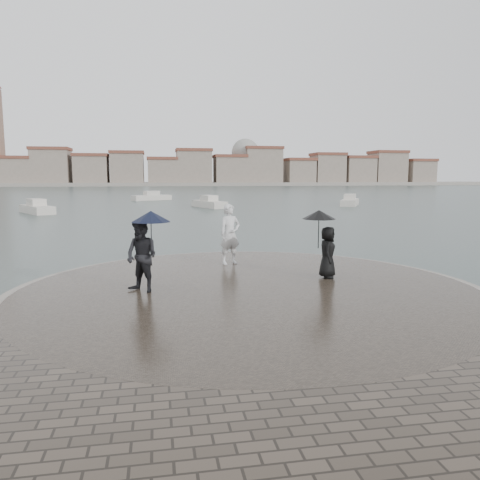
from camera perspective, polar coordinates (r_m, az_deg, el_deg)
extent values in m
plane|color=#2B3835|center=(9.18, 5.41, -13.05)|extent=(400.00, 400.00, 0.00)
cylinder|color=gray|center=(12.38, 1.06, -6.73)|extent=(12.50, 12.50, 0.32)
cylinder|color=#2D261E|center=(12.38, 1.06, -6.63)|extent=(11.90, 11.90, 0.36)
imported|color=silver|center=(15.49, -1.23, 0.71)|extent=(0.85, 0.69, 2.00)
imported|color=black|center=(11.99, -11.89, -1.96)|extent=(1.12, 1.09, 1.81)
cylinder|color=black|center=(12.02, -10.75, 0.23)|extent=(0.02, 0.02, 0.90)
cone|color=black|center=(11.96, -10.81, 2.84)|extent=(1.01, 1.01, 0.28)
imported|color=black|center=(13.63, 10.63, -1.48)|extent=(0.70, 0.84, 1.48)
cylinder|color=black|center=(13.56, 9.55, 0.89)|extent=(0.02, 0.02, 0.90)
cone|color=black|center=(13.51, 9.60, 3.08)|extent=(0.97, 0.97, 0.26)
cube|color=gray|center=(171.30, -9.41, 6.74)|extent=(260.00, 20.00, 1.20)
cube|color=gray|center=(174.35, -25.53, 7.40)|extent=(10.00, 10.00, 9.00)
cube|color=brown|center=(174.46, -25.63, 9.04)|extent=(10.60, 10.60, 1.00)
cube|color=gray|center=(171.82, -21.99, 8.10)|extent=(12.00, 10.00, 12.00)
cube|color=brown|center=(172.05, -22.10, 10.26)|extent=(12.60, 10.60, 1.00)
cube|color=gray|center=(169.66, -17.63, 7.97)|extent=(11.00, 10.00, 10.00)
cube|color=brown|center=(169.81, -17.71, 9.82)|extent=(11.60, 10.60, 1.00)
cube|color=gray|center=(168.55, -13.55, 8.29)|extent=(11.00, 10.00, 11.00)
cube|color=brown|center=(168.74, -13.62, 10.32)|extent=(11.60, 10.60, 1.00)
cube|color=gray|center=(168.28, -9.42, 8.06)|extent=(10.00, 10.00, 9.00)
cube|color=brown|center=(168.39, -9.46, 9.76)|extent=(10.60, 10.60, 1.00)
cube|color=gray|center=(168.81, -5.65, 8.63)|extent=(12.00, 10.00, 12.00)
cube|color=brown|center=(169.04, -5.68, 10.83)|extent=(12.60, 10.60, 1.00)
cube|color=gray|center=(170.32, -1.24, 8.32)|extent=(11.00, 10.00, 10.00)
cube|color=brown|center=(170.46, -1.25, 10.17)|extent=(11.60, 10.60, 1.00)
cube|color=gray|center=(172.60, 2.74, 8.80)|extent=(13.00, 10.00, 13.00)
cube|color=brown|center=(172.88, 2.76, 11.12)|extent=(13.60, 10.60, 1.00)
cube|color=gray|center=(176.22, 7.23, 8.08)|extent=(10.00, 10.00, 9.00)
cube|color=brown|center=(176.32, 7.26, 9.70)|extent=(10.60, 10.60, 1.00)
cube|color=gray|center=(179.80, 10.62, 8.32)|extent=(11.00, 10.00, 11.00)
cube|color=brown|center=(179.98, 10.67, 10.23)|extent=(11.60, 10.60, 1.00)
cube|color=gray|center=(184.36, 14.14, 8.05)|extent=(11.00, 10.00, 10.00)
cube|color=brown|center=(184.50, 14.20, 9.75)|extent=(11.60, 10.60, 1.00)
cube|color=gray|center=(189.60, 17.49, 8.21)|extent=(12.00, 10.00, 12.00)
cube|color=brown|center=(189.80, 17.57, 10.17)|extent=(12.60, 10.60, 1.00)
cube|color=gray|center=(195.91, 20.88, 7.60)|extent=(10.00, 10.00, 9.00)
cube|color=brown|center=(196.00, 20.95, 9.06)|extent=(10.60, 10.60, 1.00)
sphere|color=gray|center=(173.53, 0.64, 10.62)|extent=(10.00, 10.00, 10.00)
cube|color=beige|center=(49.97, -3.80, 4.27)|extent=(3.41, 5.71, 0.90)
cube|color=beige|center=(49.94, -3.80, 4.96)|extent=(1.82, 2.29, 0.90)
cube|color=beige|center=(54.68, 13.23, 4.38)|extent=(4.02, 5.60, 0.90)
cube|color=beige|center=(54.65, 13.25, 5.01)|extent=(2.01, 2.33, 0.90)
cube|color=beige|center=(45.54, -23.52, 3.31)|extent=(4.09, 5.58, 0.90)
cube|color=beige|center=(45.50, -23.56, 4.07)|extent=(2.03, 2.33, 0.90)
cube|color=beige|center=(66.13, -10.71, 5.00)|extent=(5.59, 4.05, 0.90)
cube|color=beige|center=(66.10, -10.73, 5.52)|extent=(2.33, 2.02, 0.90)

